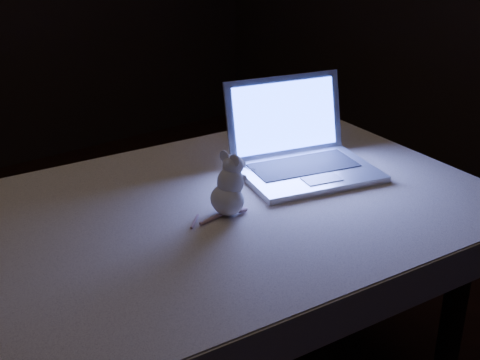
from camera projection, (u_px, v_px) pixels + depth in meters
table at (220, 322)px, 2.07m from camera, size 1.62×1.13×0.82m
tablecloth at (241, 214)px, 1.98m from camera, size 1.70×1.19×0.12m
laptop at (311, 134)px, 2.05m from camera, size 0.51×0.47×0.29m
plush_mouse at (227, 185)px, 1.82m from camera, size 0.15×0.15×0.19m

